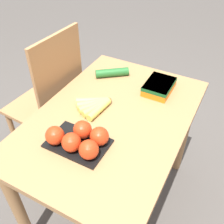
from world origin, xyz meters
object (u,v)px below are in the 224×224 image
at_px(carrot_bag, 159,86).
at_px(cucumber_near, 112,73).
at_px(chair, 51,102).
at_px(banana_bunch, 95,105).
at_px(tomato_pack, 79,139).

height_order(carrot_bag, cucumber_near, carrot_bag).
bearing_deg(chair, cucumber_near, 119.31).
distance_m(banana_bunch, tomato_pack, 0.27).
bearing_deg(cucumber_near, tomato_pack, -165.91).
xyz_separation_m(chair, carrot_bag, (0.16, -0.66, 0.25)).
relative_size(banana_bunch, tomato_pack, 0.69).
bearing_deg(chair, carrot_bag, 107.53).
distance_m(banana_bunch, cucumber_near, 0.31).
bearing_deg(carrot_bag, tomato_pack, 164.15).
bearing_deg(banana_bunch, tomato_pack, -163.63).
relative_size(chair, tomato_pack, 3.83).
bearing_deg(cucumber_near, banana_bunch, -167.88).
xyz_separation_m(banana_bunch, carrot_bag, (0.29, -0.23, 0.01)).
relative_size(chair, cucumber_near, 5.51).
relative_size(tomato_pack, cucumber_near, 1.44).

